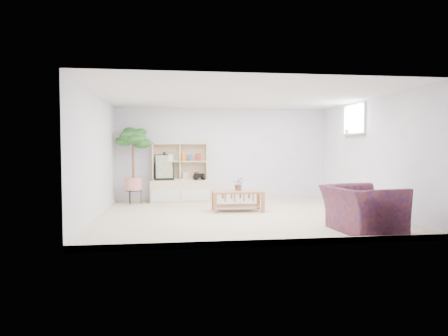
{
  "coord_description": "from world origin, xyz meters",
  "views": [
    {
      "loc": [
        -1.34,
        -7.88,
        1.39
      ],
      "look_at": [
        -0.21,
        0.61,
        0.94
      ],
      "focal_mm": 32.0,
      "sensor_mm": 36.0,
      "label": 1
    }
  ],
  "objects": [
    {
      "name": "table_plant",
      "position": [
        0.12,
        0.69,
        0.59
      ],
      "size": [
        0.32,
        0.3,
        0.28
      ],
      "primitive_type": "imported",
      "rotation": [
        0.0,
        0.0,
        -0.38
      ],
      "color": "#236E29",
      "rests_on": "coffee_table"
    },
    {
      "name": "baseboard",
      "position": [
        0.0,
        0.0,
        0.05
      ],
      "size": [
        5.5,
        5.0,
        0.1
      ],
      "primitive_type": null,
      "color": "silver",
      "rests_on": "floor"
    },
    {
      "name": "window",
      "position": [
        2.73,
        0.6,
        2.0
      ],
      "size": [
        0.1,
        0.98,
        0.68
      ],
      "primitive_type": null,
      "color": "white",
      "rests_on": "walls"
    },
    {
      "name": "floor",
      "position": [
        0.0,
        0.0,
        0.0
      ],
      "size": [
        5.5,
        5.0,
        0.01
      ],
      "primitive_type": "cube",
      "color": "beige",
      "rests_on": "ground"
    },
    {
      "name": "coffee_table",
      "position": [
        0.08,
        0.6,
        0.22
      ],
      "size": [
        1.1,
        0.62,
        0.44
      ],
      "primitive_type": null,
      "rotation": [
        0.0,
        0.0,
        -0.03
      ],
      "color": "#A77650",
      "rests_on": "floor"
    },
    {
      "name": "sill_plant",
      "position": [
        2.67,
        0.84,
        1.81
      ],
      "size": [
        0.15,
        0.14,
        0.22
      ],
      "primitive_type": "imported",
      "rotation": [
        0.0,
        0.0,
        0.43
      ],
      "color": "#114B12",
      "rests_on": "window_sill"
    },
    {
      "name": "toy_truck",
      "position": [
        -0.64,
        2.15,
        0.65
      ],
      "size": [
        0.39,
        0.3,
        0.18
      ],
      "primitive_type": null,
      "rotation": [
        0.0,
        0.0,
        0.19
      ],
      "color": "black",
      "rests_on": "storage_unit"
    },
    {
      "name": "poster",
      "position": [
        -1.52,
        2.19,
        0.88
      ],
      "size": [
        0.48,
        0.19,
        0.65
      ],
      "primitive_type": null,
      "rotation": [
        0.0,
        0.0,
        0.18
      ],
      "color": "yellow",
      "rests_on": "storage_unit"
    },
    {
      "name": "armchair",
      "position": [
        1.76,
        -1.75,
        0.43
      ],
      "size": [
        1.14,
        1.27,
        0.86
      ],
      "primitive_type": "imported",
      "rotation": [
        0.0,
        0.0,
        1.69
      ],
      "color": "#11174D",
      "rests_on": "floor"
    },
    {
      "name": "ceiling",
      "position": [
        0.0,
        0.0,
        2.4
      ],
      "size": [
        5.5,
        5.0,
        0.01
      ],
      "primitive_type": "cube",
      "color": "white",
      "rests_on": "walls"
    },
    {
      "name": "walls",
      "position": [
        0.0,
        0.0,
        1.2
      ],
      "size": [
        5.51,
        5.01,
        2.4
      ],
      "color": "white",
      "rests_on": "floor"
    },
    {
      "name": "floor_tree",
      "position": [
        -2.26,
        2.01,
        0.94
      ],
      "size": [
        0.8,
        0.8,
        1.89
      ],
      "primitive_type": null,
      "rotation": [
        0.0,
        0.0,
        0.17
      ],
      "color": "#114B12",
      "rests_on": "floor"
    },
    {
      "name": "storage_unit",
      "position": [
        -1.12,
        2.24,
        0.75
      ],
      "size": [
        1.49,
        0.5,
        1.49
      ],
      "primitive_type": null,
      "color": "#D5B58A",
      "rests_on": "floor"
    },
    {
      "name": "window_sill",
      "position": [
        2.67,
        0.6,
        1.68
      ],
      "size": [
        0.14,
        1.0,
        0.04
      ],
      "primitive_type": "cube",
      "color": "silver",
      "rests_on": "walls"
    }
  ]
}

